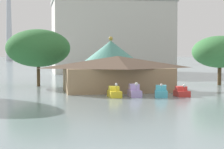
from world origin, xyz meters
TOP-DOWN VIEW (x-y plane):
  - pedal_boat_yellow at (6.17, 27.25)m, footprint 1.39×2.91m
  - pedal_boat_lavender at (8.61, 27.21)m, footprint 1.48×2.81m
  - pedal_boat_cyan at (11.55, 26.06)m, footprint 2.08×2.70m
  - pedal_boat_red at (14.26, 26.40)m, footprint 1.60×2.30m
  - boathouse at (8.06, 34.11)m, footprint 15.36×8.79m
  - green_roof_pavilion at (9.51, 46.01)m, footprint 9.78×9.78m
  - shoreline_tree_mid at (-2.40, 44.59)m, footprint 10.05×10.05m
  - shoreline_tree_right at (26.68, 41.11)m, footprint 9.02×9.02m
  - background_building_block at (17.94, 87.25)m, footprint 32.31×17.74m

SIDE VIEW (x-z plane):
  - pedal_boat_red at x=14.26m, z-range -0.28..1.25m
  - pedal_boat_yellow at x=6.17m, z-range -0.35..1.38m
  - pedal_boat_cyan at x=11.55m, z-range -0.28..1.39m
  - pedal_boat_lavender at x=8.61m, z-range -0.29..1.49m
  - boathouse at x=8.06m, z-range 0.12..4.94m
  - green_roof_pavilion at x=9.51m, z-range 0.09..8.10m
  - shoreline_tree_right at x=26.68m, z-range 1.41..9.47m
  - shoreline_tree_mid at x=-2.40m, z-range 1.52..10.49m
  - background_building_block at x=17.94m, z-range 0.02..19.90m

